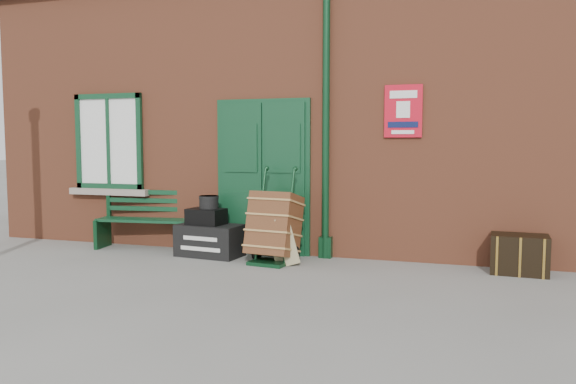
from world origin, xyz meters
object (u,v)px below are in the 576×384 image
at_px(porter_trolley, 274,227).
at_px(dark_trunk, 519,254).
at_px(houdini_trunk, 210,240).
at_px(bench, 147,218).

relative_size(porter_trolley, dark_trunk, 1.89).
bearing_deg(porter_trolley, houdini_trunk, -179.70).
height_order(bench, porter_trolley, porter_trolley).
bearing_deg(houdini_trunk, dark_trunk, 8.36).
bearing_deg(porter_trolley, bench, 177.55).
relative_size(bench, dark_trunk, 2.27).
bearing_deg(dark_trunk, houdini_trunk, -174.90).
xyz_separation_m(bench, houdini_trunk, (1.18, -0.27, -0.24)).
xyz_separation_m(bench, porter_trolley, (2.21, -0.40, 0.03)).
distance_m(bench, porter_trolley, 2.24).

